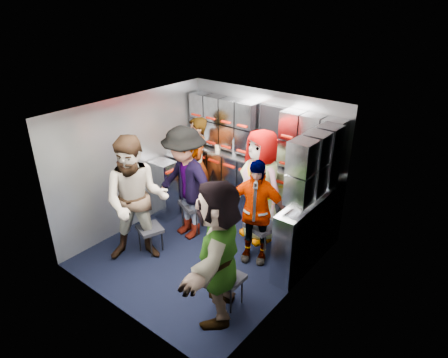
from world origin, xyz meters
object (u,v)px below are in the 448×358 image
Objects in this scene: attendant_arc_c at (261,186)px; attendant_arc_d at (255,212)px; jump_seat_mid_left at (195,206)px; jump_seat_mid_right at (262,227)px; jump_seat_center at (266,208)px; attendant_arc_b at (185,184)px; attendant_arc_e at (218,252)px; jump_seat_near_left at (150,230)px; jump_seat_near_right at (228,279)px; attendant_arc_a at (137,201)px; attendant_standing at (197,166)px.

attendant_arc_c reaches higher than attendant_arc_d.
jump_seat_mid_left is 1.10× the size of jump_seat_mid_right.
jump_seat_center is 0.29× the size of attendant_arc_b.
attendant_arc_e is (0.53, -1.63, -0.00)m from attendant_arc_c.
jump_seat_near_left is at bearing -109.86° from attendant_arc_c.
attendant_arc_c reaches higher than jump_seat_mid_right.
jump_seat_mid_left is 1.73m from jump_seat_near_right.
jump_seat_center is 0.28× the size of attendant_arc_a.
attendant_standing is 0.90× the size of attendant_arc_a.
jump_seat_near_right is at bearing -95.34° from attendant_arc_d.
jump_seat_near_left is at bearing -97.87° from jump_seat_mid_left.
jump_seat_mid_right is (0.25, -0.51, -0.00)m from jump_seat_center.
jump_seat_mid_right reaches higher than jump_seat_near_right.
attendant_arc_c reaches higher than attendant_arc_e.
attendant_arc_e is at bearing -48.17° from attendant_arc_a.
jump_seat_center is at bearing 55.45° from jump_seat_near_left.
attendant_arc_d is at bearing -45.17° from attendant_arc_c.
attendant_arc_d is at bearing 21.92° from attendant_standing.
attendant_arc_a is 1.04× the size of attendant_arc_b.
jump_seat_center reaches higher than jump_seat_near_left.
jump_seat_mid_right is 1.41m from attendant_arc_e.
attendant_arc_d is at bearing -2.04° from jump_seat_mid_left.
jump_seat_mid_left is 1.12m from attendant_arc_a.
jump_seat_near_right is (0.27, -1.12, -0.05)m from jump_seat_mid_right.
attendant_arc_c reaches higher than attendant_standing.
attendant_arc_a is 0.84m from attendant_arc_b.
jump_seat_mid_right reaches higher than jump_seat_near_left.
attendant_arc_c is at bearing 27.31° from jump_seat_mid_left.
jump_seat_mid_right is 1.15× the size of jump_seat_near_right.
attendant_arc_c is at bearing 13.12° from attendant_arc_a.
attendant_arc_a is 1.60m from attendant_arc_d.
attendant_standing reaches higher than jump_seat_near_left.
attendant_standing is 2.49m from attendant_arc_e.
jump_seat_mid_left is 1.20m from attendant_arc_d.
jump_seat_center is (1.01, 1.47, 0.07)m from jump_seat_near_left.
jump_seat_mid_left is 0.34× the size of attendant_arc_d.
jump_seat_near_left is at bearing -124.55° from jump_seat_center.
jump_seat_center is 0.33× the size of attendant_arc_d.
attendant_standing is 1.56m from attendant_arc_a.
jump_seat_near_left is at bearing -90.90° from attendant_arc_b.
jump_seat_near_right is at bearing -41.50° from attendant_arc_a.
jump_seat_mid_left reaches higher than jump_seat_mid_right.
attendant_standing is at bearing 58.35° from attendant_arc_a.
attendant_arc_d reaches higher than jump_seat_near_left.
jump_seat_mid_left reaches higher than jump_seat_center.
attendant_arc_d is 0.88× the size of attendant_arc_e.
attendant_arc_a reaches higher than attendant_arc_b.
attendant_arc_a is at bearing -37.49° from attendant_standing.
attendant_arc_a is (-1.01, -1.65, 0.49)m from jump_seat_center.
attendant_arc_a is 1.05× the size of attendant_arc_c.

